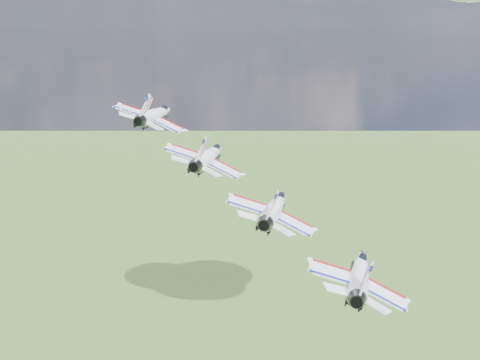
% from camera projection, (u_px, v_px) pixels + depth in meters
% --- Properties ---
extents(jet_0, '(10.85, 14.15, 6.89)m').
position_uv_depth(jet_0, '(156.00, 114.00, 85.94)').
color(jet_0, white).
extents(jet_1, '(10.85, 14.15, 6.89)m').
position_uv_depth(jet_1, '(209.00, 156.00, 77.41)').
color(jet_1, silver).
extents(jet_2, '(10.85, 14.15, 6.89)m').
position_uv_depth(jet_2, '(275.00, 207.00, 68.89)').
color(jet_2, silver).
extents(jet_3, '(10.85, 14.15, 6.89)m').
position_uv_depth(jet_3, '(360.00, 273.00, 60.36)').
color(jet_3, silver).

